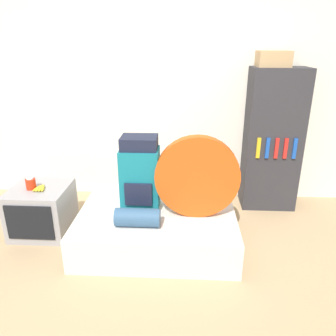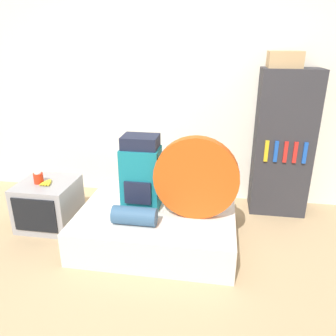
% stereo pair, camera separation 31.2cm
% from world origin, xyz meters
% --- Properties ---
extents(ground_plane, '(16.00, 16.00, 0.00)m').
position_xyz_m(ground_plane, '(0.00, 0.00, 0.00)').
color(ground_plane, tan).
extents(wall_back, '(8.00, 0.05, 2.60)m').
position_xyz_m(wall_back, '(0.00, 1.78, 1.30)').
color(wall_back, silver).
rests_on(wall_back, ground_plane).
extents(bed, '(1.54, 1.23, 0.34)m').
position_xyz_m(bed, '(0.11, 0.66, 0.17)').
color(bed, silver).
rests_on(bed, ground_plane).
extents(backpack, '(0.37, 0.32, 0.74)m').
position_xyz_m(backpack, '(-0.06, 0.71, 0.70)').
color(backpack, '#14707F').
rests_on(backpack, bed).
extents(tent_bag, '(0.80, 0.11, 0.80)m').
position_xyz_m(tent_bag, '(0.50, 0.58, 0.74)').
color(tent_bag, '#D14C14').
rests_on(tent_bag, bed).
extents(sleeping_roll, '(0.41, 0.17, 0.17)m').
position_xyz_m(sleeping_roll, '(-0.04, 0.34, 0.43)').
color(sleeping_roll, '#33567A').
rests_on(sleeping_roll, bed).
extents(television, '(0.58, 0.59, 0.51)m').
position_xyz_m(television, '(-1.13, 0.75, 0.25)').
color(television, '#939399').
rests_on(television, ground_plane).
extents(canister, '(0.10, 0.10, 0.13)m').
position_xyz_m(canister, '(-1.19, 0.73, 0.57)').
color(canister, red).
rests_on(canister, television).
extents(banana_bunch, '(0.13, 0.17, 0.03)m').
position_xyz_m(banana_bunch, '(-1.09, 0.72, 0.52)').
color(banana_bunch, yellow).
rests_on(banana_bunch, television).
extents(bookshelf, '(0.63, 0.41, 1.66)m').
position_xyz_m(bookshelf, '(1.41, 1.53, 0.83)').
color(bookshelf, '#2D2D33').
rests_on(bookshelf, ground_plane).
extents(cardboard_box, '(0.34, 0.28, 0.17)m').
position_xyz_m(cardboard_box, '(1.32, 1.55, 1.75)').
color(cardboard_box, tan).
rests_on(cardboard_box, bookshelf).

